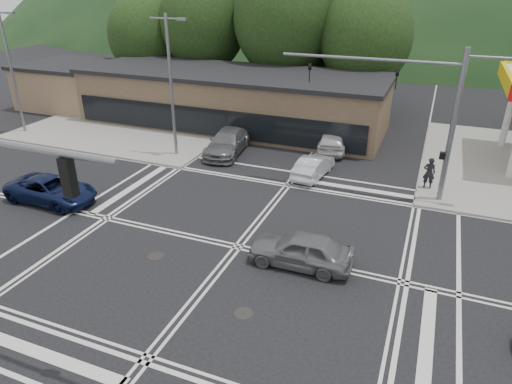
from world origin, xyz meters
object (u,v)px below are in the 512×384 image
at_px(car_queue_a, 313,166).
at_px(pedestrian, 429,173).
at_px(car_grey_center, 301,250).
at_px(car_northbound, 228,142).
at_px(car_blue_west, 51,190).
at_px(car_queue_b, 333,139).

distance_m(car_queue_a, pedestrian, 6.53).
bearing_deg(car_queue_a, pedestrian, -168.37).
relative_size(car_grey_center, pedestrian, 2.42).
relative_size(car_queue_a, car_northbound, 0.73).
xyz_separation_m(car_blue_west, pedestrian, (18.58, 9.02, 0.35)).
xyz_separation_m(car_grey_center, pedestrian, (4.50, 9.82, 0.31)).
bearing_deg(car_queue_a, car_blue_west, 42.23).
bearing_deg(car_queue_b, pedestrian, 135.90).
distance_m(car_grey_center, car_queue_b, 14.44).
relative_size(car_grey_center, car_queue_b, 0.92).
bearing_deg(car_northbound, car_blue_west, -125.70).
relative_size(car_grey_center, car_queue_a, 1.12).
bearing_deg(car_queue_b, car_queue_a, 80.50).
bearing_deg(pedestrian, car_queue_a, -2.24).
xyz_separation_m(car_blue_west, car_northbound, (5.58, 10.25, 0.08)).
relative_size(car_queue_a, car_queue_b, 0.83).
relative_size(car_blue_west, pedestrian, 2.78).
relative_size(car_queue_a, pedestrian, 2.17).
bearing_deg(car_blue_west, car_grey_center, -92.93).
xyz_separation_m(car_queue_b, car_northbound, (-6.50, -3.25, -0.03)).
bearing_deg(car_queue_b, car_blue_west, 38.69).
distance_m(car_grey_center, pedestrian, 10.80).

